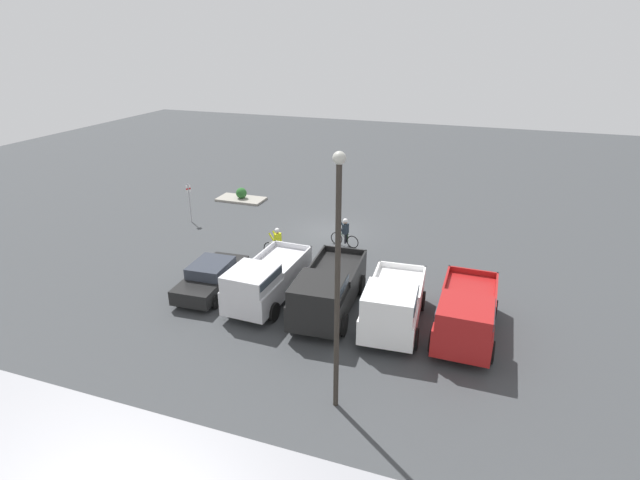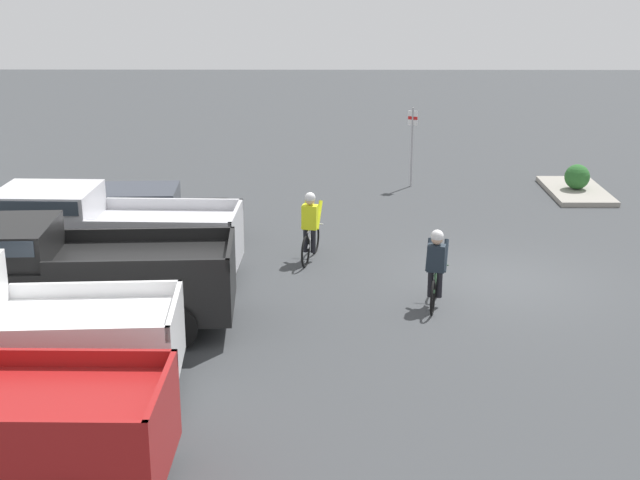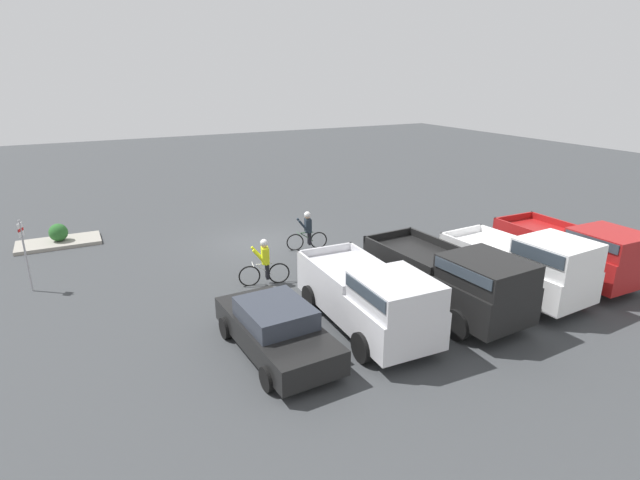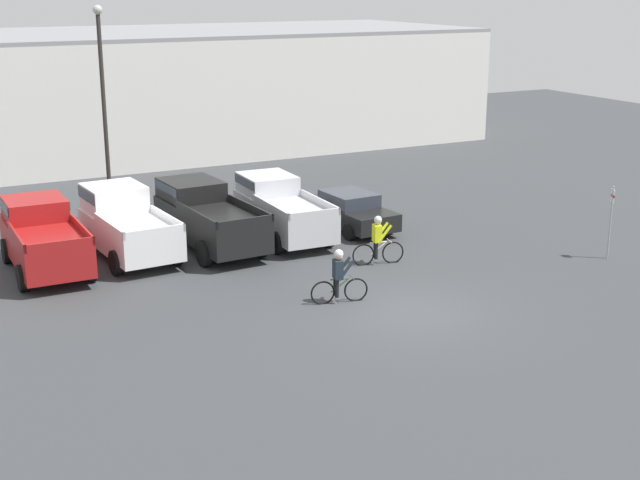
% 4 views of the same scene
% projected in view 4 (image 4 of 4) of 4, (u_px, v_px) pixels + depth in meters
% --- Properties ---
extents(ground_plane, '(80.00, 80.00, 0.00)m').
position_uv_depth(ground_plane, '(412.00, 312.00, 25.20)').
color(ground_plane, '#383A3D').
extents(warehouse_building, '(39.08, 13.65, 6.40)m').
position_uv_depth(warehouse_building, '(125.00, 91.00, 48.84)').
color(warehouse_building, silver).
rests_on(warehouse_building, ground_plane).
extents(pickup_truck_0, '(2.32, 5.06, 2.11)m').
position_uv_depth(pickup_truck_0, '(43.00, 236.00, 28.67)').
color(pickup_truck_0, maroon).
rests_on(pickup_truck_0, ground_plane).
extents(pickup_truck_1, '(2.52, 4.95, 2.25)m').
position_uv_depth(pickup_truck_1, '(125.00, 222.00, 30.12)').
color(pickup_truck_1, white).
rests_on(pickup_truck_1, ground_plane).
extents(pickup_truck_2, '(2.51, 5.67, 2.14)m').
position_uv_depth(pickup_truck_2, '(206.00, 215.00, 31.13)').
color(pickup_truck_2, black).
rests_on(pickup_truck_2, ground_plane).
extents(pickup_truck_3, '(2.30, 5.25, 2.08)m').
position_uv_depth(pickup_truck_3, '(280.00, 208.00, 32.37)').
color(pickup_truck_3, silver).
rests_on(pickup_truck_3, ground_plane).
extents(sedan_0, '(2.14, 4.46, 1.39)m').
position_uv_depth(sedan_0, '(349.00, 210.00, 33.56)').
color(sedan_0, black).
rests_on(sedan_0, ground_plane).
extents(cyclist_0, '(1.76, 0.54, 1.67)m').
position_uv_depth(cyclist_0, '(378.00, 240.00, 29.24)').
color(cyclist_0, black).
rests_on(cyclist_0, ground_plane).
extents(cyclist_1, '(1.71, 0.54, 1.64)m').
position_uv_depth(cyclist_1, '(339.00, 275.00, 25.72)').
color(cyclist_1, black).
rests_on(cyclist_1, ground_plane).
extents(fire_lane_sign, '(0.15, 0.28, 2.49)m').
position_uv_depth(fire_lane_sign, '(611.00, 215.00, 29.66)').
color(fire_lane_sign, '#9E9EA3').
rests_on(fire_lane_sign, ground_plane).
extents(lamppost, '(0.36, 0.36, 8.17)m').
position_uv_depth(lamppost, '(104.00, 100.00, 33.65)').
color(lamppost, '#2D2823').
rests_on(lamppost, ground_plane).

